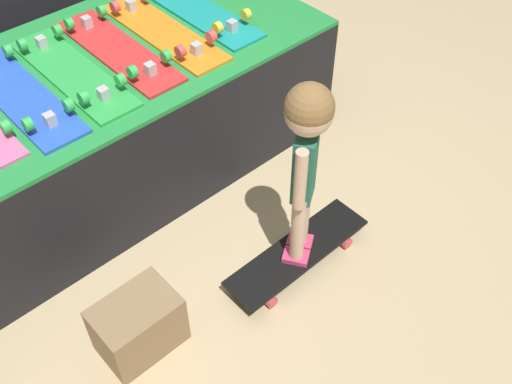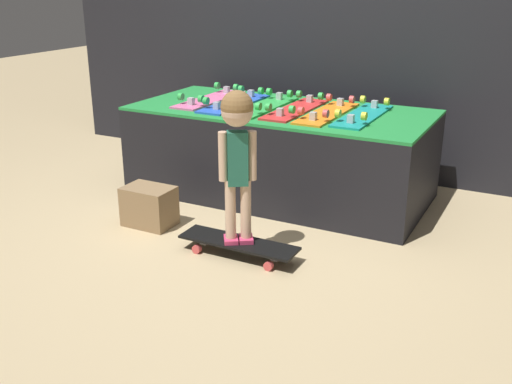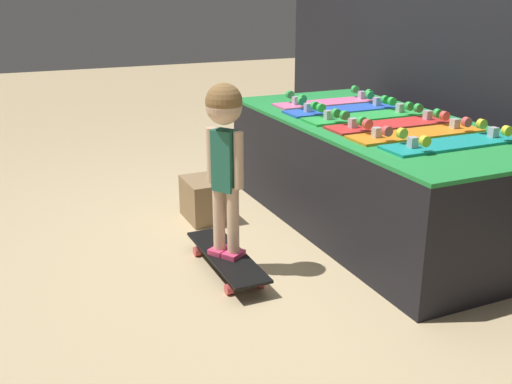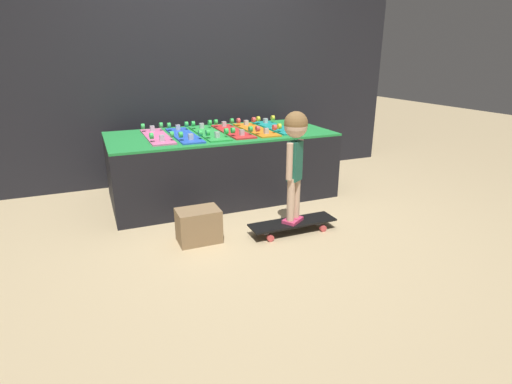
{
  "view_description": "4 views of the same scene",
  "coord_description": "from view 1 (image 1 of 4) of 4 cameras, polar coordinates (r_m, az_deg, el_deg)",
  "views": [
    {
      "loc": [
        -0.97,
        -1.55,
        2.14
      ],
      "look_at": [
        0.2,
        -0.26,
        0.32
      ],
      "focal_mm": 42.0,
      "sensor_mm": 36.0,
      "label": 1
    },
    {
      "loc": [
        1.77,
        -3.21,
        1.54
      ],
      "look_at": [
        0.2,
        -0.19,
        0.29
      ],
      "focal_mm": 42.0,
      "sensor_mm": 36.0,
      "label": 2
    },
    {
      "loc": [
        2.83,
        -1.48,
        1.39
      ],
      "look_at": [
        0.14,
        -0.27,
        0.36
      ],
      "focal_mm": 42.0,
      "sensor_mm": 36.0,
      "label": 3
    },
    {
      "loc": [
        -1.17,
        -3.06,
        1.35
      ],
      "look_at": [
        0.03,
        -0.24,
        0.29
      ],
      "focal_mm": 28.0,
      "sensor_mm": 36.0,
      "label": 4
    }
  ],
  "objects": [
    {
      "name": "ground_plane",
      "position": [
        2.81,
        -6.59,
        -3.57
      ],
      "size": [
        16.0,
        16.0,
        0.0
      ],
      "primitive_type": "plane",
      "color": "tan"
    },
    {
      "name": "display_rack",
      "position": [
        2.96,
        -13.99,
        6.86
      ],
      "size": [
        2.1,
        0.99,
        0.64
      ],
      "color": "black",
      "rests_on": "ground_plane"
    },
    {
      "name": "skateboard_blue_on_rack",
      "position": [
        2.65,
        -21.52,
        8.63
      ],
      "size": [
        0.2,
        0.77,
        0.09
      ],
      "color": "blue",
      "rests_on": "display_rack"
    },
    {
      "name": "skateboard_green_on_rack",
      "position": [
        2.71,
        -17.11,
        10.93
      ],
      "size": [
        0.2,
        0.77,
        0.09
      ],
      "color": "green",
      "rests_on": "display_rack"
    },
    {
      "name": "skateboard_red_on_rack",
      "position": [
        2.81,
        -13.02,
        13.13
      ],
      "size": [
        0.2,
        0.77,
        0.09
      ],
      "color": "red",
      "rests_on": "display_rack"
    },
    {
      "name": "skateboard_orange_on_rack",
      "position": [
        2.9,
        -8.87,
        14.95
      ],
      "size": [
        0.2,
        0.77,
        0.09
      ],
      "color": "orange",
      "rests_on": "display_rack"
    },
    {
      "name": "skateboard_teal_on_rack",
      "position": [
        3.05,
        -5.53,
        16.9
      ],
      "size": [
        0.2,
        0.77,
        0.09
      ],
      "color": "teal",
      "rests_on": "display_rack"
    },
    {
      "name": "skateboard_on_floor",
      "position": [
        2.62,
        3.98,
        -5.81
      ],
      "size": [
        0.71,
        0.19,
        0.09
      ],
      "color": "black",
      "rests_on": "ground_plane"
    },
    {
      "name": "child",
      "position": [
        2.16,
        4.82,
        4.44
      ],
      "size": [
        0.2,
        0.18,
        0.87
      ],
      "rotation": [
        0.0,
        0.0,
        0.58
      ],
      "color": "#E03D6B",
      "rests_on": "skateboard_on_floor"
    },
    {
      "name": "storage_box",
      "position": [
        2.39,
        -11.14,
        -12.35
      ],
      "size": [
        0.32,
        0.22,
        0.26
      ],
      "color": "#8E704C",
      "rests_on": "ground_plane"
    }
  ]
}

